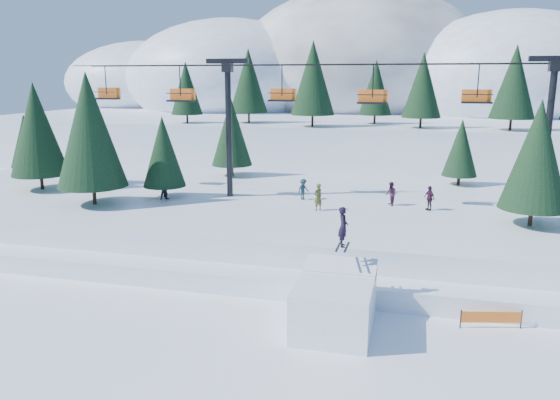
% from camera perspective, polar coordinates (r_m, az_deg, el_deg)
% --- Properties ---
extents(ground, '(160.00, 160.00, 0.00)m').
position_cam_1_polar(ground, '(24.24, 1.09, -15.45)').
color(ground, white).
rests_on(ground, ground).
extents(mid_shelf, '(70.00, 22.00, 2.50)m').
position_cam_1_polar(mid_shelf, '(40.42, 6.93, -1.99)').
color(mid_shelf, white).
rests_on(mid_shelf, ground).
extents(berm, '(70.00, 6.00, 1.10)m').
position_cam_1_polar(berm, '(31.18, 4.48, -7.77)').
color(berm, white).
rests_on(berm, ground).
extents(mountain_ridge, '(119.00, 60.26, 26.46)m').
position_cam_1_polar(mountain_ridge, '(94.73, 8.40, 11.47)').
color(mountain_ridge, white).
rests_on(mountain_ridge, ground).
extents(jump_kicker, '(3.46, 4.71, 5.51)m').
position_cam_1_polar(jump_kicker, '(25.65, 5.76, -10.64)').
color(jump_kicker, white).
rests_on(jump_kicker, ground).
extents(chairlift, '(46.00, 3.21, 10.28)m').
position_cam_1_polar(chairlift, '(39.12, 8.55, 9.46)').
color(chairlift, black).
rests_on(chairlift, mid_shelf).
extents(conifer_stand, '(61.12, 17.95, 9.85)m').
position_cam_1_polar(conifer_stand, '(39.94, 9.85, 6.16)').
color(conifer_stand, black).
rests_on(conifer_stand, mid_shelf).
extents(distant_skiers, '(31.12, 7.06, 1.87)m').
position_cam_1_polar(distant_skiers, '(39.49, 6.48, 0.83)').
color(distant_skiers, '#3D1A31').
rests_on(distant_skiers, mid_shelf).
extents(banner_near, '(2.79, 0.69, 0.90)m').
position_cam_1_polar(banner_near, '(27.71, 21.20, -11.37)').
color(banner_near, black).
rests_on(banner_near, ground).
extents(banner_far, '(2.85, 0.32, 0.90)m').
position_cam_1_polar(banner_far, '(29.23, 22.86, -10.23)').
color(banner_far, black).
rests_on(banner_far, ground).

